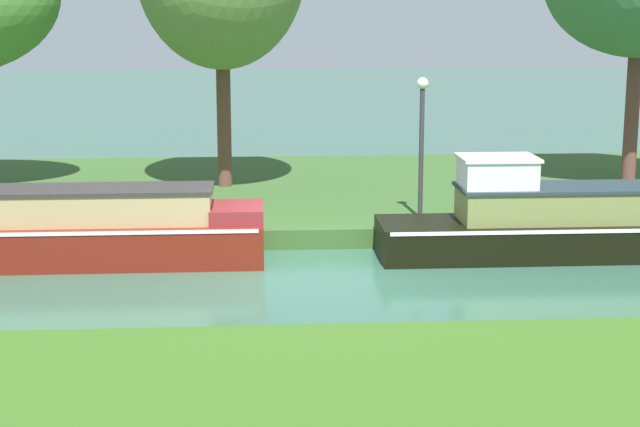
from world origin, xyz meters
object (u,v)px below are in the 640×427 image
(maroon_narrowboat, at_px, (25,230))
(lamp_post, at_px, (422,130))
(black_barge, at_px, (618,222))
(mooring_post_far, at_px, (185,207))

(maroon_narrowboat, bearing_deg, lamp_post, 13.39)
(black_barge, relative_size, maroon_narrowboat, 0.99)
(black_barge, distance_m, mooring_post_far, 8.52)
(black_barge, xyz_separation_m, lamp_post, (-3.57, 1.84, 1.58))
(lamp_post, bearing_deg, maroon_narrowboat, -166.61)
(maroon_narrowboat, relative_size, lamp_post, 3.19)
(black_barge, relative_size, lamp_post, 3.15)
(mooring_post_far, bearing_deg, maroon_narrowboat, -155.61)
(lamp_post, bearing_deg, black_barge, -27.29)
(lamp_post, height_order, mooring_post_far, lamp_post)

